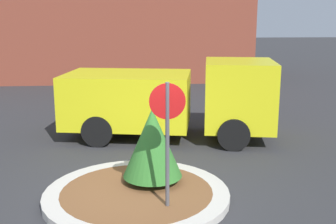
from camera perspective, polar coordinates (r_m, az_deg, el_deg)
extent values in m
plane|color=#2D2D30|center=(8.19, -4.24, -11.55)|extent=(120.00, 120.00, 0.00)
cylinder|color=#BCB7AD|center=(8.16, -4.25, -11.08)|extent=(3.51, 3.51, 0.15)
cylinder|color=brown|center=(8.15, -4.25, -11.07)|extent=(2.88, 2.88, 0.15)
cylinder|color=#4C4C51|center=(7.15, -0.08, -5.18)|extent=(0.07, 0.07, 2.33)
cylinder|color=#B71414|center=(6.94, -0.09, 1.45)|extent=(0.61, 0.03, 0.61)
cylinder|color=brown|center=(8.50, -2.09, -9.00)|extent=(0.08, 0.08, 0.13)
cone|color=#2D6B28|center=(8.25, -2.14, -4.17)|extent=(1.17, 1.17, 1.37)
cube|color=gold|center=(11.75, 9.58, 2.43)|extent=(2.19, 2.46, 1.82)
cube|color=gold|center=(11.96, -5.44, 1.82)|extent=(3.79, 2.85, 1.44)
cube|color=black|center=(11.76, 12.77, 3.87)|extent=(0.38, 1.92, 0.64)
cylinder|color=black|center=(12.95, 8.36, -0.50)|extent=(0.87, 0.39, 0.83)
cylinder|color=black|center=(10.91, 8.89, -3.04)|extent=(0.87, 0.39, 0.83)
cylinder|color=black|center=(13.24, -7.21, -0.16)|extent=(0.87, 0.39, 0.83)
cylinder|color=black|center=(11.26, -9.52, -2.57)|extent=(0.87, 0.39, 0.83)
cube|color=brown|center=(24.13, -8.29, 14.21)|extent=(15.20, 6.00, 8.00)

